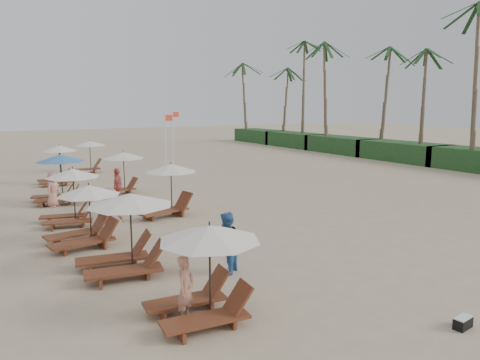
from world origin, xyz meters
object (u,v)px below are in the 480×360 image
inland_station_0 (167,187)px  beachgoer_near (186,289)px  beachgoer_far_b (53,190)px  inland_station_2 (87,154)px  beachgoer_far_a (118,187)px  lounger_station_1 (122,234)px  beachgoer_mid_a (226,243)px  lounger_station_0 (201,272)px  lounger_station_5 (56,166)px  inland_station_1 (121,167)px  lounger_station_3 (68,197)px  duffel_bag (463,322)px  lounger_station_2 (82,218)px  beachgoer_mid_b (110,212)px  flag_pole_near (166,141)px  lounger_station_4 (57,179)px

inland_station_0 → beachgoer_near: inland_station_0 is taller
inland_station_0 → beachgoer_far_b: inland_station_0 is taller
inland_station_2 → beachgoer_far_a: bearing=-94.9°
lounger_station_1 → beachgoer_mid_a: size_ratio=1.58×
lounger_station_0 → lounger_station_5: bearing=90.3°
inland_station_1 → inland_station_2: 8.78m
lounger_station_0 → beachgoer_far_a: lounger_station_0 is taller
beachgoer_mid_a → lounger_station_0: bearing=9.9°
inland_station_1 → beachgoer_far_a: size_ratio=1.46×
lounger_station_3 → beachgoer_mid_a: 8.40m
beachgoer_far_b → duffel_bag: (5.85, -17.00, -0.69)m
lounger_station_5 → lounger_station_2: bearing=-94.8°
lounger_station_2 → beachgoer_mid_b: size_ratio=1.46×
lounger_station_0 → flag_pole_near: flag_pole_near is taller
beachgoer_mid_b → flag_pole_near: size_ratio=0.42×
inland_station_1 → duffel_bag: size_ratio=5.35×
lounger_station_4 → duffel_bag: bearing=-72.6°
lounger_station_1 → lounger_station_3: size_ratio=1.15×
lounger_station_4 → lounger_station_2: bearing=-92.4°
beachgoer_far_b → flag_pole_near: size_ratio=0.38×
beachgoer_mid_b → beachgoer_far_a: beachgoer_mid_b is taller
inland_station_0 → lounger_station_0: bearing=-106.7°
lounger_station_5 → inland_station_2: 4.91m
inland_station_2 → lounger_station_2: bearing=-102.2°
duffel_bag → beachgoer_mid_a: bearing=118.1°
lounger_station_2 → flag_pole_near: 15.00m
lounger_station_4 → beachgoer_mid_b: lounger_station_4 is taller
beachgoer_far_a → beachgoer_mid_b: bearing=13.8°
lounger_station_3 → inland_station_2: 14.57m
lounger_station_3 → lounger_station_5: (0.99, 9.98, 0.03)m
lounger_station_1 → beachgoer_far_a: bearing=75.7°
lounger_station_5 → beachgoer_far_a: (1.66, -7.42, -0.25)m
beachgoer_mid_a → beachgoer_far_a: 10.43m
beachgoer_mid_a → inland_station_2: bearing=-132.2°
lounger_station_4 → beachgoer_near: size_ratio=1.79×
lounger_station_1 → beachgoer_near: lounger_station_1 is taller
lounger_station_5 → flag_pole_near: bearing=-3.3°
lounger_station_2 → flag_pole_near: (7.90, 12.67, 1.43)m
lounger_station_2 → lounger_station_4: 7.59m
inland_station_2 → lounger_station_4: bearing=-109.5°
flag_pole_near → beachgoer_near: bearing=-109.8°
inland_station_0 → beachgoer_near: (-3.14, -9.24, -0.52)m
lounger_station_3 → beachgoer_mid_a: bearing=-69.8°
beachgoer_far_a → flag_pole_near: bearing=175.7°
lounger_station_0 → inland_station_1: 15.57m
lounger_station_2 → inland_station_1: 9.22m
beachgoer_near → lounger_station_5: bearing=50.8°
lounger_station_5 → beachgoer_mid_a: 17.96m
lounger_station_5 → beachgoer_near: lounger_station_5 is taller
lounger_station_0 → inland_station_2: (2.54, 24.14, 0.18)m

